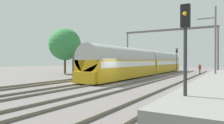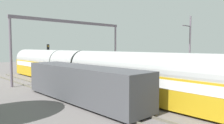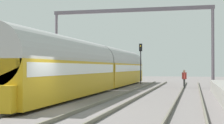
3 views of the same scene
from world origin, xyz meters
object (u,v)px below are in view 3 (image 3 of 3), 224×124
person_crossing (184,77)px  catenary_gantry (130,28)px  freight_car (27,74)px  railway_signal_far (141,58)px  passenger_train (98,67)px

person_crossing → catenary_gantry: catenary_gantry is taller
freight_car → catenary_gantry: 12.71m
railway_signal_far → catenary_gantry: bearing=-89.6°
freight_car → catenary_gantry: size_ratio=0.80×
freight_car → railway_signal_far: 18.39m
person_crossing → freight_car: bearing=-88.9°
railway_signal_far → catenary_gantry: catenary_gantry is taller
passenger_train → railway_signal_far: railway_signal_far is taller
railway_signal_far → catenary_gantry: (0.05, -7.00, 2.79)m
passenger_train → person_crossing: passenger_train is taller
passenger_train → catenary_gantry: bearing=68.2°
catenary_gantry → person_crossing: bearing=0.8°
passenger_train → catenary_gantry: size_ratio=2.03×
freight_car → catenary_gantry: bearing=60.4°
person_crossing → railway_signal_far: railway_signal_far is taller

